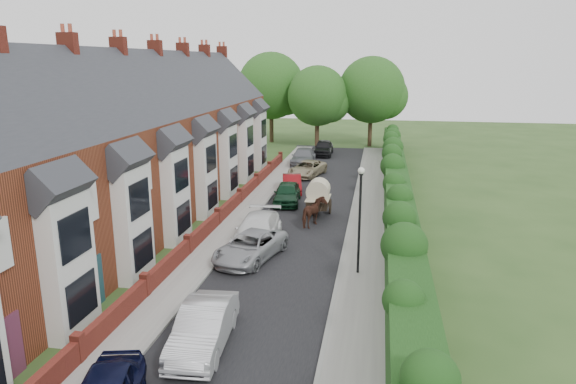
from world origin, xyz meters
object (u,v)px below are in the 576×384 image
car_grey (303,157)px  car_silver_a (203,327)px  horse_cart (318,195)px  horse (314,213)px  car_silver_b (251,246)px  car_white (257,231)px  lamppost (360,207)px  car_black (323,148)px  car_beige (307,169)px  car_red (292,184)px  car_green (287,193)px

car_grey → car_silver_a: bearing=-90.6°
horse_cart → horse: bearing=-90.0°
car_silver_b → car_grey: bearing=106.8°
car_silver_b → car_white: size_ratio=0.91×
car_silver_b → lamppost: bearing=4.0°
car_silver_a → car_grey: size_ratio=0.87×
car_grey → car_black: bearing=73.7°
car_grey → horse: (3.43, -18.60, 0.10)m
car_white → car_grey: bearing=89.9°
car_silver_a → horse_cart: bearing=78.7°
car_beige → car_silver_a: bearing=-75.8°
lamppost → car_red: (-5.70, 14.85, -2.64)m
car_silver_a → car_black: bearing=85.9°
car_green → car_grey: car_grey is taller
car_silver_b → car_silver_a: bearing=-72.7°
horse → car_black: bearing=-66.9°
lamppost → car_red: lamppost is taller
car_green → car_grey: size_ratio=0.82×
car_green → car_beige: size_ratio=0.91×
car_black → horse: (2.11, -24.20, 0.07)m
car_white → horse_cart: 6.50m
lamppost → car_red: size_ratio=1.29×
car_black → car_beige: bearing=-92.4°
car_white → car_green: 8.53m
car_white → horse: bearing=52.2°
lamppost → car_green: lamppost is taller
car_red → car_black: (0.62, 16.15, 0.14)m
car_black → lamppost: bearing=-81.7°
car_beige → lamppost: bearing=-62.0°
lamppost → car_silver_a: (-5.02, -7.28, -2.53)m
car_silver_a → car_beige: car_silver_a is taller
car_red → horse_cart: horse_cart is taller
car_black → horse: horse is taller
car_grey → horse_cart: size_ratio=1.58×
lamppost → car_white: 6.89m
lamppost → car_black: 31.51m
car_white → car_beige: 17.49m
car_white → car_black: size_ratio=1.15×
car_beige → horse: (2.35, -13.81, 0.21)m
lamppost → horse_cart: bearing=108.2°
car_beige → horse_cart: 11.84m
horse → car_silver_b: bearing=85.2°
car_silver_b → car_red: car_silver_b is taller
lamppost → horse: 7.81m
horse → horse_cart: size_ratio=0.61×
lamppost → car_silver_b: bearing=169.6°
horse_cart → car_green: bearing=133.8°
car_silver_b → car_white: car_white is taller
horse_cart → car_black: bearing=95.5°
car_silver_b → car_green: bearing=104.8°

